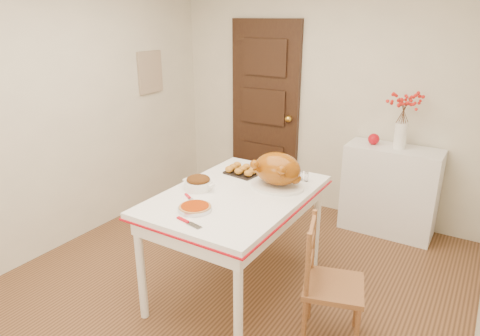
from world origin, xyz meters
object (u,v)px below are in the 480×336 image
Objects in this scene: turkey_platter at (277,171)px; pumpkin_pie at (195,207)px; kitchen_table at (237,243)px; sideboard at (390,190)px; chair_oak at (334,283)px.

pumpkin_pie is at bearing -112.12° from turkey_platter.
pumpkin_pie reaches higher than kitchen_table.
kitchen_table is at bearing 79.15° from pumpkin_pie.
turkey_platter is at bearing 51.34° from kitchen_table.
turkey_platter is (-0.56, -1.40, 0.54)m from sideboard.
chair_oak is 3.86× the size of pumpkin_pie.
turkey_platter is at bearing 66.82° from pumpkin_pie.
kitchen_table is at bearing 64.71° from chair_oak.
sideboard is 0.63× the size of kitchen_table.
kitchen_table is at bearing -114.67° from sideboard.
chair_oak is at bearing -30.25° from turkey_platter.
sideboard is 2.27m from pumpkin_pie.
chair_oak is 0.91m from turkey_platter.
turkey_platter is at bearing 41.89° from chair_oak.
sideboard is 2.09× the size of turkey_platter.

